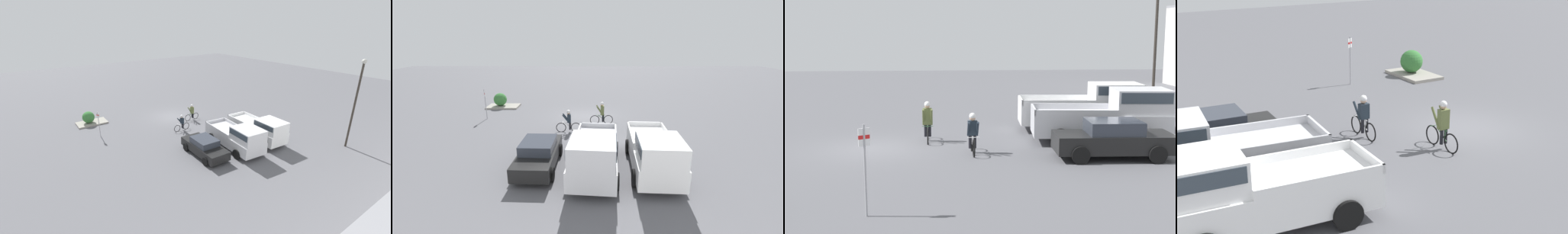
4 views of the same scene
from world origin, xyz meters
TOP-DOWN VIEW (x-y plane):
  - ground_plane at (0.00, 0.00)m, footprint 80.00×80.00m
  - pickup_truck_0 at (-3.25, 9.64)m, footprint 2.49×5.71m
  - pickup_truck_1 at (-0.43, 9.82)m, footprint 2.68×5.76m
  - sedan_0 at (2.32, 8.94)m, footprint 2.06×4.36m
  - cyclist_0 at (1.17, 3.84)m, footprint 1.72×0.46m
  - cyclist_1 at (-1.20, 2.09)m, footprint 1.73×0.46m
  - fire_lane_sign at (7.98, 0.71)m, footprint 0.17×0.27m
  - lamppost at (-8.27, 14.64)m, footprint 0.36×0.36m

SIDE VIEW (x-z plane):
  - ground_plane at x=0.00m, z-range 0.00..0.00m
  - sedan_0 at x=2.32m, z-range 0.01..1.43m
  - cyclist_0 at x=1.17m, z-range 0.01..1.62m
  - cyclist_1 at x=-1.20m, z-range 0.00..1.74m
  - pickup_truck_0 at x=-3.25m, z-range 0.03..2.25m
  - pickup_truck_1 at x=-0.43m, z-range 0.03..2.30m
  - fire_lane_sign at x=7.98m, z-range 0.25..2.64m
  - lamppost at x=-8.27m, z-range 0.60..7.87m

